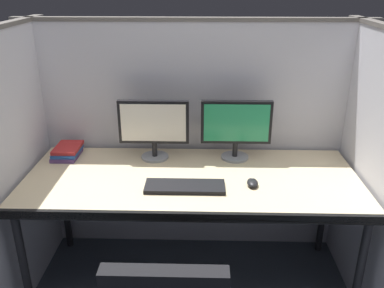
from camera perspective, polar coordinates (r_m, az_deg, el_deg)
cubicle_partition_rear at (r=2.71m, az=0.24°, el=0.64°), size 2.21×0.06×1.57m
cubicle_partition_left at (r=2.45m, az=-24.12°, el=-3.91°), size 0.06×1.41×1.57m
cubicle_partition_right at (r=2.40m, az=24.45°, el=-4.51°), size 0.06×1.41×1.57m
desk at (r=2.34m, az=-0.04°, el=-5.80°), size 1.90×0.80×0.74m
monitor_left at (r=2.48m, az=-5.40°, el=2.58°), size 0.43×0.17×0.37m
monitor_right at (r=2.48m, az=6.22°, el=2.55°), size 0.43×0.17×0.37m
keyboard_main at (r=2.19m, az=-1.02°, el=-6.00°), size 0.43×0.15×0.02m
computer_mouse at (r=2.24m, az=8.49°, el=-5.42°), size 0.06×0.10×0.04m
book_stack at (r=2.68m, az=-17.12°, el=-1.00°), size 0.16×0.22×0.07m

